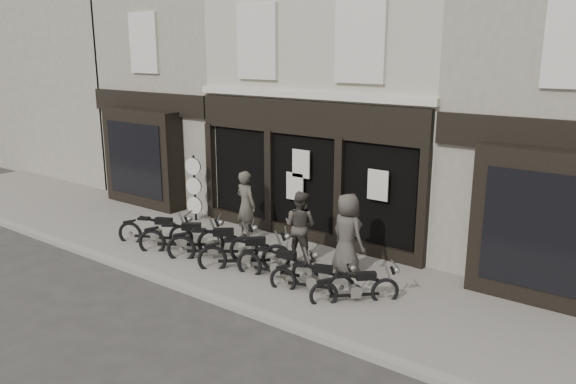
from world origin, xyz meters
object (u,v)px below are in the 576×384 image
Objects in this scene: motorcycle_4 at (278,267)px; motorcycle_6 at (356,291)px; motorcycle_5 at (313,281)px; advert_sign_post at (194,191)px; man_left at (246,205)px; motorcycle_0 at (156,233)px; man_right at (347,234)px; motorcycle_2 at (214,247)px; man_centre at (300,226)px; motorcycle_3 at (246,256)px; motorcycle_1 at (183,240)px.

motorcycle_4 reaches higher than motorcycle_6.
motorcycle_5 is 6.27m from advert_sign_post.
man_left is at bearing 132.66° from motorcycle_5.
man_right is (5.14, 1.34, 0.66)m from motorcycle_0.
motorcycle_6 is (4.07, -0.00, -0.08)m from motorcycle_2.
man_left is 0.89× the size of advert_sign_post.
motorcycle_2 is at bearing 157.50° from motorcycle_5.
man_centre is at bearing 0.58° from motorcycle_2.
motorcycle_3 is 2.48m from man_right.
motorcycle_1 is at bearing 159.60° from motorcycle_5.
motorcycle_0 is 3.08m from motorcycle_3.
man_centre is (2.13, -0.42, -0.08)m from man_left.
advert_sign_post is at bearing 108.70° from motorcycle_2.
man_centre is at bearing 20.34° from motorcycle_3.
man_left is (-4.46, 1.68, 0.71)m from motorcycle_6.
motorcycle_4 is at bearing -36.21° from advert_sign_post.
advert_sign_post reaches higher than man_right.
motorcycle_6 is at bearing -34.46° from motorcycle_1.
motorcycle_4 is at bearing -24.81° from motorcycle_0.
man_right is (-0.98, 1.24, 0.71)m from motorcycle_6.
motorcycle_0 is 1.09× the size of motorcycle_5.
advert_sign_post reaches higher than man_centre.
man_right is at bearing -11.21° from motorcycle_0.
motorcycle_1 is (1.03, -0.00, 0.02)m from motorcycle_0.
motorcycle_4 is at bearing -34.21° from motorcycle_1.
motorcycle_3 is 0.97× the size of man_left.
motorcycle_1 reaches higher than motorcycle_6.
motorcycle_6 is (5.09, 0.10, -0.06)m from motorcycle_1.
motorcycle_0 is at bearing 147.63° from motorcycle_2.
man_right is (1.06, 1.27, 0.68)m from motorcycle_4.
man_right is at bearing -20.65° from advert_sign_post.
motorcycle_6 is 1.73m from man_right.
motorcycle_1 is 1.02× the size of man_left.
motorcycle_6 is 0.79× the size of man_right.
motorcycle_2 is 1.09× the size of motorcycle_3.
motorcycle_5 is (4.12, -0.05, -0.06)m from motorcycle_1.
motorcycle_1 is 3.06m from motorcycle_4.
motorcycle_0 is 2.31m from advert_sign_post.
motorcycle_2 is 4.07m from motorcycle_6.
man_left is at bearing 114.70° from motorcycle_6.
man_centre is (-1.36, 1.40, 0.63)m from motorcycle_5.
man_left reaches higher than motorcycle_3.
motorcycle_1 reaches higher than motorcycle_4.
motorcycle_4 is 1.45m from man_centre.
motorcycle_1 is at bearing 80.93° from man_left.
motorcycle_6 is at bearing -10.43° from motorcycle_4.
man_left is 1.09× the size of man_centre.
man_right reaches higher than motorcycle_5.
motorcycle_3 is 1.05× the size of man_centre.
man_centre is (2.76, 1.36, 0.57)m from motorcycle_1.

